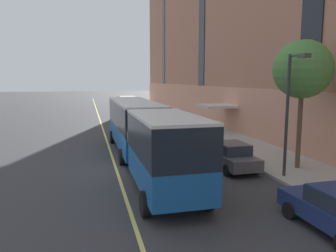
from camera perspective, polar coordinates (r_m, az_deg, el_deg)
ground_plane at (r=19.41m, az=-6.14°, el=-7.40°), size 260.00×260.00×0.00m
sidewalk at (r=25.02m, az=14.29°, el=-3.90°), size 4.64×160.00×0.15m
city_bus at (r=19.92m, az=-4.46°, el=-0.71°), size 2.99×18.11×3.68m
parked_car_silver_0 at (r=46.50m, az=-3.60°, el=2.69°), size 2.06×4.74×1.56m
parked_car_black_1 at (r=29.75m, az=2.18°, el=-0.37°), size 2.16×4.50×1.56m
parked_car_darkgray_3 at (r=19.54m, az=10.86°, el=-5.02°), size 1.94×4.68×1.56m
parked_car_black_4 at (r=36.98m, az=-1.00°, el=1.30°), size 2.09×4.28×1.56m
street_tree_mid_block at (r=19.81m, az=22.40°, el=9.03°), size 3.24×3.24×7.20m
street_lamp at (r=17.63m, az=20.56°, el=3.92°), size 0.36×1.48×6.28m
lane_centerline at (r=22.20m, az=-9.66°, el=-5.47°), size 0.16×140.00×0.01m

